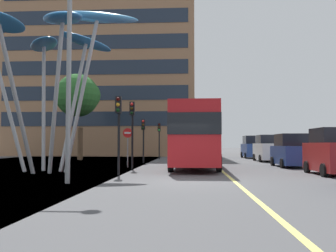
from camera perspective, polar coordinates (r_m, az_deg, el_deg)
The scene contains 15 objects.
ground at distance 14.36m, azimuth -0.58°, elevation -8.89°, with size 120.00×240.00×0.10m.
red_bus at distance 21.90m, azimuth 4.24°, elevation -1.16°, with size 2.94×9.69×3.86m.
leaf_sculpture at distance 20.67m, azimuth -18.42°, elevation 12.81°, with size 10.81×8.94×8.58m.
traffic_light_kerb_near at distance 17.31m, azimuth -7.77°, elevation 1.24°, with size 0.28×0.42×3.71m.
traffic_light_kerb_far at distance 21.29m, azimuth -5.64°, elevation 0.86°, with size 0.28×0.42×3.92m.
traffic_light_island_mid at distance 28.04m, azimuth -3.89°, elevation -0.85°, with size 0.28×0.42×3.35m.
traffic_light_opposite at distance 35.01m, azimuth -1.40°, elevation -1.11°, with size 0.28×0.42×3.47m.
car_parked_mid at distance 19.07m, azimuth 24.60°, elevation -3.83°, with size 2.03×3.81×2.23m.
car_parked_far at distance 24.55m, azimuth 18.72°, elevation -3.81°, with size 1.95×4.15×2.11m.
car_side_street at distance 31.72m, azimuth 15.39°, elevation -3.49°, with size 1.99×4.48×2.22m.
car_far_side at distance 38.97m, azimuth 13.10°, elevation -3.33°, with size 2.03×4.44×2.32m.
street_lamp at distance 14.51m, azimuth -13.94°, elevation 11.69°, with size 1.61×0.44×8.04m.
tree_pavement_near at distance 34.76m, azimuth -13.74°, elevation 4.45°, with size 3.93×5.28×7.85m.
no_entry_sign at distance 23.09m, azimuth -6.34°, elevation -2.37°, with size 0.60×0.12×2.46m.
backdrop_building at distance 52.09m, azimuth -9.28°, elevation 7.41°, with size 23.83×15.80×21.39m.
Camera 1 is at (0.33, -14.24, 1.47)m, focal length 38.89 mm.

